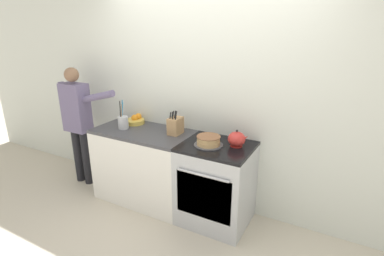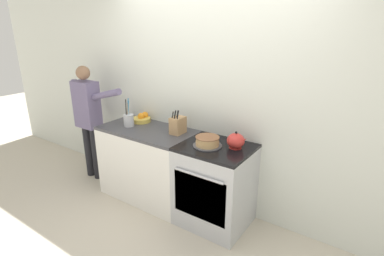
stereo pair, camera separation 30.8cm
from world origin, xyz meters
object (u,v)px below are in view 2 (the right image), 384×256
object	(u,v)px
stove_range	(215,185)
knife_block	(178,125)
layer_cake	(207,142)
tea_kettle	(236,141)
utensil_crock	(129,120)
fruit_bowl	(142,119)
person_baker	(88,114)

from	to	relation	value
stove_range	knife_block	size ratio (longest dim) A/B	3.17
stove_range	layer_cake	bearing A→B (deg)	-152.35
tea_kettle	knife_block	distance (m)	0.72
knife_block	stove_range	bearing A→B (deg)	-9.21
tea_kettle	utensil_crock	xyz separation A→B (m)	(-1.36, -0.13, 0.01)
tea_kettle	knife_block	bearing A→B (deg)	179.23
knife_block	utensil_crock	size ratio (longest dim) A/B	0.83
layer_cake	tea_kettle	distance (m)	0.28
tea_kettle	fruit_bowl	xyz separation A→B (m)	(-1.36, 0.09, -0.04)
stove_range	fruit_bowl	size ratio (longest dim) A/B	3.77
layer_cake	utensil_crock	size ratio (longest dim) A/B	0.87
layer_cake	person_baker	xyz separation A→B (m)	(-1.84, -0.03, -0.01)
layer_cake	stove_range	bearing A→B (deg)	27.65
knife_block	fruit_bowl	bearing A→B (deg)	172.42
stove_range	fruit_bowl	distance (m)	1.28
stove_range	fruit_bowl	world-z (taller)	fruit_bowl
utensil_crock	person_baker	size ratio (longest dim) A/B	0.22
stove_range	knife_block	xyz separation A→B (m)	(-0.54, 0.09, 0.54)
stove_range	person_baker	bearing A→B (deg)	-177.93
layer_cake	utensil_crock	xyz separation A→B (m)	(-1.10, -0.01, 0.03)
tea_kettle	fruit_bowl	size ratio (longest dim) A/B	0.92
fruit_bowl	tea_kettle	bearing A→B (deg)	-3.96
layer_cake	person_baker	distance (m)	1.84
fruit_bowl	person_baker	world-z (taller)	person_baker
knife_block	layer_cake	bearing A→B (deg)	-15.31
person_baker	fruit_bowl	bearing A→B (deg)	17.03
stove_range	person_baker	size ratio (longest dim) A/B	0.57
layer_cake	knife_block	distance (m)	0.49
fruit_bowl	layer_cake	bearing A→B (deg)	-10.92
knife_block	utensil_crock	xyz separation A→B (m)	(-0.63, -0.14, -0.02)
stove_range	tea_kettle	bearing A→B (deg)	23.59
stove_range	utensil_crock	size ratio (longest dim) A/B	2.63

